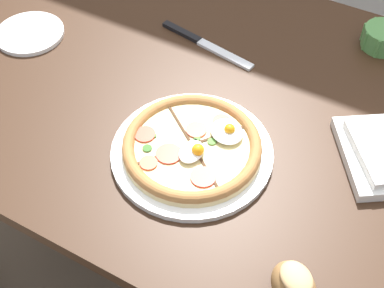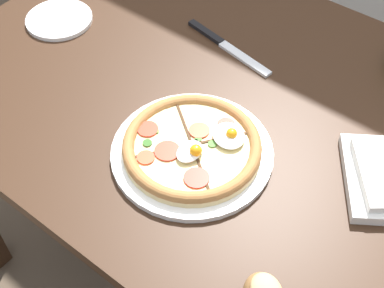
{
  "view_description": "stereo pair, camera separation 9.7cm",
  "coord_description": "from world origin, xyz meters",
  "px_view_note": "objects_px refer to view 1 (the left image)",
  "views": [
    {
      "loc": [
        0.29,
        -0.71,
        1.53
      ],
      "look_at": [
        -0.02,
        -0.16,
        0.8
      ],
      "focal_mm": 50.0,
      "sensor_mm": 36.0,
      "label": 1
    },
    {
      "loc": [
        0.37,
        -0.66,
        1.53
      ],
      "look_at": [
        -0.02,
        -0.16,
        0.8
      ],
      "focal_mm": 50.0,
      "sensor_mm": 36.0,
      "label": 2
    }
  ],
  "objects_px": {
    "dining_table": "(236,138)",
    "knife_main": "(205,44)",
    "ramekin_bowl": "(383,37)",
    "bread_piece_near": "(294,285)",
    "pizza": "(192,148)",
    "side_saucer": "(30,33)"
  },
  "relations": [
    {
      "from": "ramekin_bowl",
      "to": "side_saucer",
      "type": "relative_size",
      "value": 0.62
    },
    {
      "from": "bread_piece_near",
      "to": "ramekin_bowl",
      "type": "bearing_deg",
      "value": 94.39
    },
    {
      "from": "knife_main",
      "to": "side_saucer",
      "type": "distance_m",
      "value": 0.4
    },
    {
      "from": "bread_piece_near",
      "to": "side_saucer",
      "type": "bearing_deg",
      "value": 158.42
    },
    {
      "from": "dining_table",
      "to": "knife_main",
      "type": "height_order",
      "value": "knife_main"
    },
    {
      "from": "ramekin_bowl",
      "to": "knife_main",
      "type": "relative_size",
      "value": 0.39
    },
    {
      "from": "dining_table",
      "to": "knife_main",
      "type": "relative_size",
      "value": 5.5
    },
    {
      "from": "pizza",
      "to": "bread_piece_near",
      "type": "bearing_deg",
      "value": -32.95
    },
    {
      "from": "bread_piece_near",
      "to": "pizza",
      "type": "bearing_deg",
      "value": 147.05
    },
    {
      "from": "pizza",
      "to": "side_saucer",
      "type": "relative_size",
      "value": 1.93
    },
    {
      "from": "dining_table",
      "to": "ramekin_bowl",
      "type": "relative_size",
      "value": 14.11
    },
    {
      "from": "pizza",
      "to": "knife_main",
      "type": "distance_m",
      "value": 0.32
    },
    {
      "from": "dining_table",
      "to": "ramekin_bowl",
      "type": "bearing_deg",
      "value": 58.44
    },
    {
      "from": "pizza",
      "to": "side_saucer",
      "type": "xyz_separation_m",
      "value": [
        -0.5,
        0.13,
        -0.01
      ]
    },
    {
      "from": "pizza",
      "to": "ramekin_bowl",
      "type": "xyz_separation_m",
      "value": [
        0.22,
        0.48,
        0.01
      ]
    },
    {
      "from": "dining_table",
      "to": "pizza",
      "type": "distance_m",
      "value": 0.2
    },
    {
      "from": "bread_piece_near",
      "to": "side_saucer",
      "type": "distance_m",
      "value": 0.82
    },
    {
      "from": "dining_table",
      "to": "knife_main",
      "type": "distance_m",
      "value": 0.23
    },
    {
      "from": "pizza",
      "to": "bread_piece_near",
      "type": "distance_m",
      "value": 0.32
    },
    {
      "from": "ramekin_bowl",
      "to": "bread_piece_near",
      "type": "relative_size",
      "value": 0.95
    },
    {
      "from": "knife_main",
      "to": "bread_piece_near",
      "type": "bearing_deg",
      "value": -39.69
    },
    {
      "from": "pizza",
      "to": "knife_main",
      "type": "relative_size",
      "value": 1.22
    }
  ]
}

